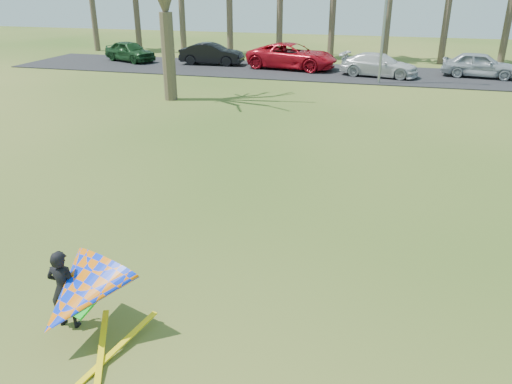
% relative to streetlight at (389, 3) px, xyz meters
% --- Properties ---
extents(ground, '(100.00, 100.00, 0.00)m').
position_rel_streetlight_xyz_m(ground, '(-2.16, -22.00, -4.46)').
color(ground, '#1A480F').
rests_on(ground, ground).
extents(parking_strip, '(46.00, 7.00, 0.06)m').
position_rel_streetlight_xyz_m(parking_strip, '(-2.16, 3.00, -4.43)').
color(parking_strip, black).
rests_on(parking_strip, ground).
extents(streetlight, '(2.28, 0.18, 8.00)m').
position_rel_streetlight_xyz_m(streetlight, '(0.00, 0.00, 0.00)').
color(streetlight, gray).
rests_on(streetlight, ground).
extents(car_0, '(4.61, 3.30, 1.46)m').
position_rel_streetlight_xyz_m(car_0, '(-18.26, 3.84, -3.68)').
color(car_0, '#183D1C').
rests_on(car_0, parking_strip).
extents(car_1, '(4.54, 1.77, 1.47)m').
position_rel_streetlight_xyz_m(car_1, '(-11.92, 4.00, -3.67)').
color(car_1, black).
rests_on(car_1, parking_strip).
extents(car_2, '(6.38, 3.69, 1.67)m').
position_rel_streetlight_xyz_m(car_2, '(-6.07, 3.71, -3.57)').
color(car_2, '#B10E1B').
rests_on(car_2, parking_strip).
extents(car_3, '(5.05, 2.79, 1.39)m').
position_rel_streetlight_xyz_m(car_3, '(-0.27, 2.27, -3.71)').
color(car_3, silver).
rests_on(car_3, parking_strip).
extents(car_4, '(4.64, 2.39, 1.51)m').
position_rel_streetlight_xyz_m(car_4, '(5.72, 3.57, -3.65)').
color(car_4, '#9BA2A8').
rests_on(car_4, parking_strip).
extents(kite_flyer, '(2.13, 2.39, 2.02)m').
position_rel_streetlight_xyz_m(kite_flyer, '(-4.02, -24.36, -3.63)').
color(kite_flyer, black).
rests_on(kite_flyer, ground).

